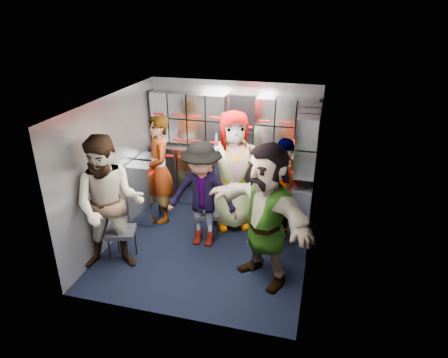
% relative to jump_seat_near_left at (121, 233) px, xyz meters
% --- Properties ---
extents(floor, '(3.00, 3.00, 0.00)m').
position_rel_jump_seat_near_left_xyz_m(floor, '(1.05, 0.61, -0.39)').
color(floor, black).
rests_on(floor, ground).
extents(wall_back, '(2.80, 0.04, 2.10)m').
position_rel_jump_seat_near_left_xyz_m(wall_back, '(1.05, 2.11, 0.66)').
color(wall_back, gray).
rests_on(wall_back, ground).
extents(wall_left, '(0.04, 3.00, 2.10)m').
position_rel_jump_seat_near_left_xyz_m(wall_left, '(-0.35, 0.61, 0.66)').
color(wall_left, gray).
rests_on(wall_left, ground).
extents(wall_right, '(0.04, 3.00, 2.10)m').
position_rel_jump_seat_near_left_xyz_m(wall_right, '(2.45, 0.61, 0.66)').
color(wall_right, gray).
rests_on(wall_right, ground).
extents(ceiling, '(2.80, 3.00, 0.02)m').
position_rel_jump_seat_near_left_xyz_m(ceiling, '(1.05, 0.61, 1.71)').
color(ceiling, silver).
rests_on(ceiling, wall_back).
extents(cart_bank_back, '(2.68, 0.38, 0.99)m').
position_rel_jump_seat_near_left_xyz_m(cart_bank_back, '(1.05, 1.90, 0.11)').
color(cart_bank_back, '#9BA1AB').
rests_on(cart_bank_back, ground).
extents(cart_bank_left, '(0.38, 0.76, 0.99)m').
position_rel_jump_seat_near_left_xyz_m(cart_bank_left, '(-0.14, 1.17, 0.11)').
color(cart_bank_left, '#9BA1AB').
rests_on(cart_bank_left, ground).
extents(counter, '(2.68, 0.42, 0.03)m').
position_rel_jump_seat_near_left_xyz_m(counter, '(1.05, 1.90, 0.63)').
color(counter, '#BABDC2').
rests_on(counter, cart_bank_back).
extents(locker_bank_back, '(2.68, 0.28, 0.82)m').
position_rel_jump_seat_near_left_xyz_m(locker_bank_back, '(1.05, 1.96, 1.10)').
color(locker_bank_back, '#9BA1AB').
rests_on(locker_bank_back, wall_back).
extents(locker_bank_right, '(0.28, 1.00, 0.82)m').
position_rel_jump_seat_near_left_xyz_m(locker_bank_right, '(2.30, 1.31, 1.10)').
color(locker_bank_right, '#9BA1AB').
rests_on(locker_bank_right, wall_right).
extents(right_cabinet, '(0.28, 1.20, 1.00)m').
position_rel_jump_seat_near_left_xyz_m(right_cabinet, '(2.30, 1.21, 0.11)').
color(right_cabinet, '#9BA1AB').
rests_on(right_cabinet, ground).
extents(coffee_niche, '(0.46, 0.16, 0.84)m').
position_rel_jump_seat_near_left_xyz_m(coffee_niche, '(1.23, 2.02, 1.08)').
color(coffee_niche, black).
rests_on(coffee_niche, wall_back).
extents(red_latch_strip, '(2.60, 0.02, 0.03)m').
position_rel_jump_seat_near_left_xyz_m(red_latch_strip, '(1.05, 1.70, 0.49)').
color(red_latch_strip, '#930808').
rests_on(red_latch_strip, cart_bank_back).
extents(jump_seat_near_left, '(0.46, 0.45, 0.44)m').
position_rel_jump_seat_near_left_xyz_m(jump_seat_near_left, '(0.00, 0.00, 0.00)').
color(jump_seat_near_left, black).
rests_on(jump_seat_near_left, ground).
extents(jump_seat_mid_left, '(0.45, 0.44, 0.42)m').
position_rel_jump_seat_near_left_xyz_m(jump_seat_mid_left, '(0.96, 0.81, -0.01)').
color(jump_seat_mid_left, black).
rests_on(jump_seat_mid_left, ground).
extents(jump_seat_center, '(0.40, 0.38, 0.45)m').
position_rel_jump_seat_near_left_xyz_m(jump_seat_center, '(1.25, 1.45, 0.01)').
color(jump_seat_center, black).
rests_on(jump_seat_center, ground).
extents(jump_seat_mid_right, '(0.45, 0.42, 0.50)m').
position_rel_jump_seat_near_left_xyz_m(jump_seat_mid_right, '(2.01, 1.15, 0.06)').
color(jump_seat_mid_right, black).
rests_on(jump_seat_mid_right, ground).
extents(jump_seat_near_right, '(0.45, 0.43, 0.47)m').
position_rel_jump_seat_near_left_xyz_m(jump_seat_near_right, '(1.93, 0.25, 0.03)').
color(jump_seat_near_right, black).
rests_on(jump_seat_near_right, ground).
extents(attendant_standing, '(0.68, 0.75, 1.71)m').
position_rel_jump_seat_near_left_xyz_m(attendant_standing, '(0.10, 1.16, 0.47)').
color(attendant_standing, black).
rests_on(attendant_standing, ground).
extents(attendant_arc_a, '(1.06, 0.93, 1.82)m').
position_rel_jump_seat_near_left_xyz_m(attendant_arc_a, '(0.00, -0.18, 0.52)').
color(attendant_arc_a, black).
rests_on(attendant_arc_a, ground).
extents(attendant_arc_b, '(1.02, 0.59, 1.57)m').
position_rel_jump_seat_near_left_xyz_m(attendant_arc_b, '(0.96, 0.63, 0.39)').
color(attendant_arc_b, black).
rests_on(attendant_arc_b, ground).
extents(attendant_arc_c, '(1.06, 0.89, 1.84)m').
position_rel_jump_seat_near_left_xyz_m(attendant_arc_c, '(1.25, 1.27, 0.53)').
color(attendant_arc_c, black).
rests_on(attendant_arc_c, ground).
extents(attendant_arc_d, '(0.98, 0.88, 1.59)m').
position_rel_jump_seat_near_left_xyz_m(attendant_arc_d, '(2.01, 0.97, 0.41)').
color(attendant_arc_d, black).
rests_on(attendant_arc_d, ground).
extents(attendant_arc_e, '(1.67, 1.43, 1.82)m').
position_rel_jump_seat_near_left_xyz_m(attendant_arc_e, '(1.93, 0.07, 0.52)').
color(attendant_arc_e, black).
rests_on(attendant_arc_e, ground).
extents(bottle_left, '(0.07, 0.07, 0.22)m').
position_rel_jump_seat_near_left_xyz_m(bottle_left, '(0.82, 1.85, 0.75)').
color(bottle_left, white).
rests_on(bottle_left, counter).
extents(bottle_mid, '(0.07, 0.07, 0.28)m').
position_rel_jump_seat_near_left_xyz_m(bottle_mid, '(0.83, 1.85, 0.78)').
color(bottle_mid, white).
rests_on(bottle_mid, counter).
extents(bottle_right, '(0.06, 0.06, 0.27)m').
position_rel_jump_seat_near_left_xyz_m(bottle_right, '(2.05, 1.85, 0.78)').
color(bottle_right, white).
rests_on(bottle_right, counter).
extents(cup_left, '(0.07, 0.07, 0.11)m').
position_rel_jump_seat_near_left_xyz_m(cup_left, '(0.51, 1.84, 0.70)').
color(cup_left, beige).
rests_on(cup_left, counter).
extents(cup_right, '(0.08, 0.08, 0.11)m').
position_rel_jump_seat_near_left_xyz_m(cup_right, '(1.59, 1.84, 0.70)').
color(cup_right, beige).
rests_on(cup_right, counter).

